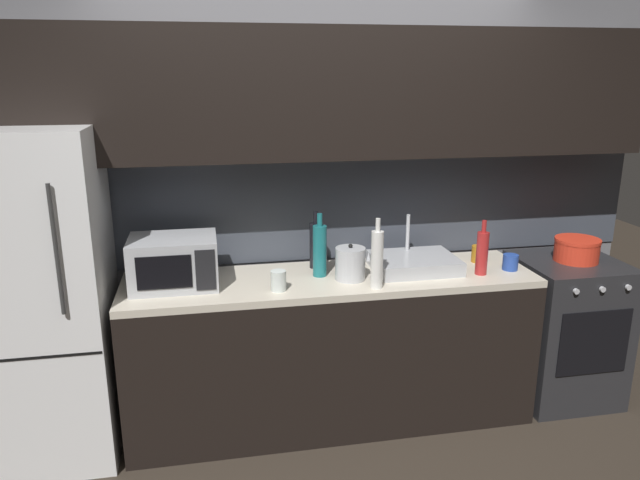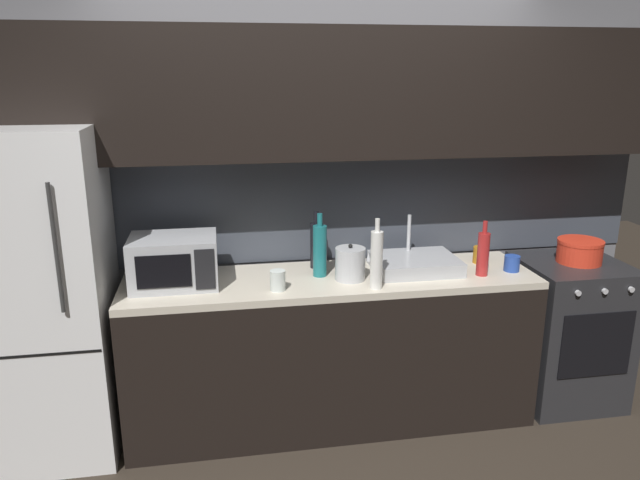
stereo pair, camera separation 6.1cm
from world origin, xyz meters
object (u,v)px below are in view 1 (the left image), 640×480
object	(u,v)px
wine_bottle_dark	(316,245)
mug_blue	(510,262)
microwave	(174,262)
kettle	(350,263)
mug_amber	(479,254)
wine_bottle_teal	(320,250)
wine_bottle_red	(482,252)
wine_bottle_white	(377,259)
oven_range	(564,329)
refrigerator	(41,298)
mug_clear	(278,281)
cooking_pot	(577,250)

from	to	relation	value
wine_bottle_dark	mug_blue	world-z (taller)	wine_bottle_dark
microwave	kettle	distance (m)	0.96
mug_amber	wine_bottle_teal	bearing A→B (deg)	-176.19
wine_bottle_red	wine_bottle_teal	distance (m)	0.92
wine_bottle_white	mug_amber	xyz separation A→B (m)	(0.74, 0.32, -0.11)
oven_range	wine_bottle_red	distance (m)	0.88
wine_bottle_red	mug_amber	world-z (taller)	wine_bottle_red
refrigerator	mug_amber	bearing A→B (deg)	2.22
wine_bottle_teal	mug_clear	world-z (taller)	wine_bottle_teal
mug_amber	cooking_pot	size ratio (longest dim) A/B	0.37
wine_bottle_dark	mug_clear	size ratio (longest dim) A/B	3.10
microwave	cooking_pot	distance (m)	2.39
wine_bottle_white	wine_bottle_red	bearing A→B (deg)	8.93
kettle	cooking_pot	bearing A→B (deg)	2.38
refrigerator	mug_amber	xyz separation A→B (m)	(2.48, 0.10, 0.07)
microwave	wine_bottle_white	bearing A→B (deg)	-12.72
mug_blue	wine_bottle_red	bearing A→B (deg)	-169.08
wine_bottle_white	cooking_pot	distance (m)	1.35
microwave	mug_clear	bearing A→B (deg)	-18.43
wine_bottle_dark	mug_clear	world-z (taller)	wine_bottle_dark
oven_range	mug_amber	world-z (taller)	mug_amber
wine_bottle_dark	wine_bottle_teal	bearing A→B (deg)	-92.34
wine_bottle_red	cooking_pot	xyz separation A→B (m)	(0.68, 0.12, -0.06)
refrigerator	oven_range	bearing A→B (deg)	-0.02
oven_range	mug_blue	world-z (taller)	mug_blue
microwave	wine_bottle_white	xyz separation A→B (m)	(1.06, -0.24, 0.03)
mug_clear	mug_amber	world-z (taller)	mug_clear
refrigerator	oven_range	world-z (taller)	refrigerator
oven_range	microwave	bearing A→B (deg)	179.52
wine_bottle_teal	mug_amber	bearing A→B (deg)	3.81
kettle	wine_bottle_dark	world-z (taller)	wine_bottle_dark
mug_clear	mug_amber	bearing A→B (deg)	11.59
microwave	wine_bottle_red	size ratio (longest dim) A/B	1.45
refrigerator	mug_amber	size ratio (longest dim) A/B	17.73
wine_bottle_dark	wine_bottle_white	distance (m)	0.48
wine_bottle_dark	mug_clear	xyz separation A→B (m)	(-0.27, -0.34, -0.09)
microwave	wine_bottle_teal	xyz separation A→B (m)	(0.80, 0.01, 0.02)
microwave	kettle	size ratio (longest dim) A/B	2.24
oven_range	mug_amber	bearing A→B (deg)	170.30
wine_bottle_dark	oven_range	bearing A→B (deg)	-6.62
wine_bottle_white	cooking_pot	bearing A→B (deg)	9.44
wine_bottle_red	oven_range	bearing A→B (deg)	10.18
wine_bottle_red	wine_bottle_dark	world-z (taller)	wine_bottle_dark
oven_range	mug_blue	bearing A→B (deg)	-170.15
oven_range	kettle	world-z (taller)	kettle
oven_range	wine_bottle_red	xyz separation A→B (m)	(-0.66, -0.12, 0.58)
mug_clear	cooking_pot	distance (m)	1.86
oven_range	wine_bottle_teal	xyz separation A→B (m)	(-1.56, 0.03, 0.60)
oven_range	mug_blue	xyz separation A→B (m)	(-0.45, -0.08, 0.50)
mug_blue	cooking_pot	distance (m)	0.49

